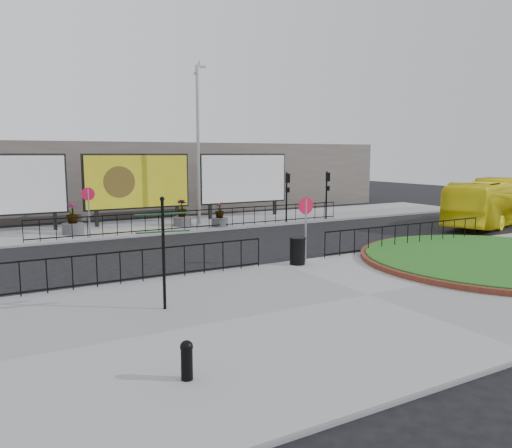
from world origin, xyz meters
TOP-DOWN VIEW (x-y plane):
  - ground at (0.00, 0.00)m, footprint 90.00×90.00m
  - pavement_near at (0.00, -5.00)m, footprint 30.00×10.00m
  - pavement_far at (0.00, 12.00)m, footprint 44.00×6.00m
  - brick_edge at (7.50, -4.00)m, footprint 10.40×10.40m
  - grass_lawn at (7.50, -4.00)m, footprint 10.00×10.00m
  - railing_near_left at (-6.00, -0.30)m, footprint 10.00×0.10m
  - railing_near_right at (6.50, -0.30)m, footprint 9.00×0.10m
  - railing_far at (1.00, 9.30)m, footprint 18.00×0.10m
  - speed_sign_far at (-5.00, 9.40)m, footprint 0.64×0.07m
  - speed_sign_near at (1.00, -0.40)m, footprint 0.64×0.07m
  - billboard_left at (-8.50, 12.97)m, footprint 6.20×0.31m
  - billboard_mid at (-1.50, 12.97)m, footprint 6.20×0.31m
  - billboard_right at (5.50, 12.97)m, footprint 6.20×0.31m
  - lamp_post at (1.51, 11.00)m, footprint 0.74×0.18m
  - signal_pole_a at (6.50, 9.34)m, footprint 0.22×0.26m
  - signal_pole_b at (9.50, 9.34)m, footprint 0.22×0.26m
  - building_backdrop at (0.00, 22.00)m, footprint 40.00×10.00m
  - fingerpost_sign at (-5.62, -3.35)m, footprint 1.40×0.38m
  - bollard at (-6.68, -7.57)m, footprint 0.24×0.24m
  - litter_bin at (0.50, -0.60)m, footprint 0.61×0.61m
  - bus at (16.82, 2.93)m, footprint 10.16×5.29m
  - planter_a at (-5.52, 11.00)m, footprint 1.07×1.07m
  - planter_b at (0.44, 11.00)m, footprint 1.02×1.02m
  - planter_c at (2.20, 9.71)m, footprint 0.94×0.94m

SIDE VIEW (x-z plane):
  - ground at x=0.00m, z-range 0.00..0.00m
  - pavement_near at x=0.00m, z-range 0.00..0.12m
  - pavement_far at x=0.00m, z-range 0.00..0.12m
  - brick_edge at x=7.50m, z-range 0.12..0.30m
  - grass_lawn at x=7.50m, z-range 0.12..0.34m
  - bollard at x=-6.68m, z-range 0.15..0.90m
  - planter_c at x=2.20m, z-range -0.09..1.32m
  - litter_bin at x=0.50m, z-range 0.12..1.13m
  - planter_b at x=0.44m, z-range -0.10..1.42m
  - railing_near_left at x=-6.00m, z-range 0.12..1.22m
  - railing_near_right at x=6.50m, z-range 0.12..1.22m
  - railing_far at x=1.00m, z-range 0.12..1.22m
  - planter_a at x=-5.52m, z-range -0.11..1.52m
  - bus at x=16.82m, z-range 0.00..2.77m
  - speed_sign_far at x=-5.00m, z-range 0.68..3.15m
  - speed_sign_near at x=1.00m, z-range 0.68..3.15m
  - fingerpost_sign at x=-5.62m, z-range 0.43..3.42m
  - signal_pole_a at x=6.50m, z-range 0.60..3.60m
  - signal_pole_b at x=9.50m, z-range 0.60..3.60m
  - building_backdrop at x=0.00m, z-range 0.00..5.00m
  - billboard_left at x=-8.50m, z-range 0.55..4.65m
  - billboard_mid at x=-1.50m, z-range 0.55..4.65m
  - billboard_right at x=5.50m, z-range 0.55..4.65m
  - lamp_post at x=1.51m, z-range 0.21..9.44m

